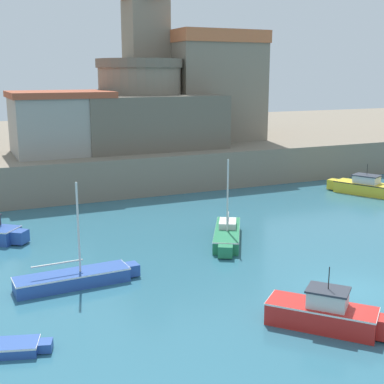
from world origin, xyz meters
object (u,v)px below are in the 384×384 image
Objects in this scene: sailboat_green_2 at (227,234)px; sailboat_blue_3 at (75,278)px; fortress at (140,113)px; motorboat_red_6 at (326,313)px; harbor_shed_mid_row at (60,122)px; motorboat_yellow_0 at (367,187)px; church at (189,81)px.

sailboat_green_2 is 0.97× the size of sailboat_blue_3.
sailboat_blue_3 is 27.53m from fortress.
motorboat_red_6 is 30.53m from harbor_shed_mid_row.
harbor_shed_mid_row is (-22.46, 11.97, 5.17)m from motorboat_yellow_0.
motorboat_red_6 is at bearing -106.01° from church.
sailboat_blue_3 is at bearing -162.57° from sailboat_green_2.
harbor_shed_mid_row is at bearing 151.95° from motorboat_yellow_0.
motorboat_red_6 is 0.36× the size of fortress.
fortress is (3.63, 32.57, 5.55)m from motorboat_red_6.
sailboat_blue_3 is at bearing -122.77° from church.
motorboat_red_6 is at bearing -135.45° from motorboat_yellow_0.
sailboat_green_2 is at bearing -158.54° from motorboat_yellow_0.
church is 9.07m from fortress.
sailboat_blue_3 is (-26.11, -9.50, -0.23)m from motorboat_yellow_0.
sailboat_blue_3 is at bearing -99.64° from harbor_shed_mid_row.
motorboat_yellow_0 is 0.50× the size of fortress.
church is at bearing 57.23° from sailboat_blue_3.
sailboat_blue_3 is (-9.68, -3.04, -0.08)m from sailboat_green_2.
fortress is at bearing 84.71° from sailboat_green_2.
fortress is (11.65, 24.26, 5.78)m from sailboat_blue_3.
motorboat_red_6 is (-1.66, -11.35, 0.15)m from sailboat_green_2.
harbor_shed_mid_row reaches higher than sailboat_green_2.
church reaches higher than motorboat_red_6.
fortress reaches higher than motorboat_red_6.
fortress is at bearing 134.40° from motorboat_yellow_0.
sailboat_blue_3 is 0.74× the size of harbor_shed_mid_row.
motorboat_yellow_0 is 25.97m from harbor_shed_mid_row.
motorboat_yellow_0 is 21.40m from fortress.
motorboat_yellow_0 is at bearing -45.60° from fortress.
sailboat_green_2 is at bearing -109.18° from church.
church reaches higher than sailboat_green_2.
harbor_shed_mid_row is (-4.37, 29.77, 5.17)m from motorboat_red_6.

